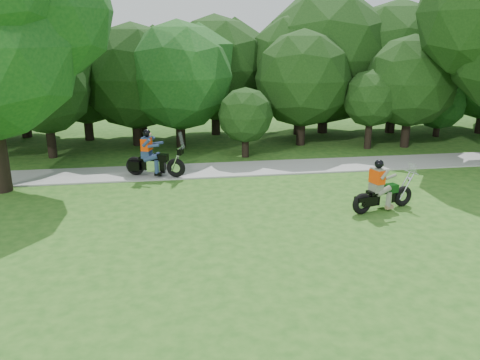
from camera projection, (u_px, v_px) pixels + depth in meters
name	position (u px, v px, depth m)	size (l,w,h in m)	color
ground	(348.00, 248.00, 12.23)	(100.00, 100.00, 0.00)	#235618
walkway	(278.00, 167.00, 19.78)	(60.00, 2.20, 0.06)	gray
tree_line	(270.00, 70.00, 25.08)	(40.19, 11.01, 7.87)	black
chopper_motorcycle	(381.00, 192.00, 14.73)	(2.33, 1.06, 1.69)	black
touring_motorcycle	(151.00, 159.00, 18.25)	(2.37, 1.30, 1.86)	black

